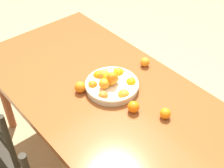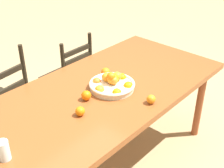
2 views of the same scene
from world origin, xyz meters
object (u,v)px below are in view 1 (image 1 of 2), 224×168
at_px(fruit_bowl, 111,84).
at_px(orange_loose_3, 133,107).
at_px(dining_table, 109,102).
at_px(orange_loose_2, 80,87).
at_px(orange_loose_0, 165,114).
at_px(orange_loose_1, 145,62).

distance_m(fruit_bowl, orange_loose_3, 0.24).
relative_size(fruit_bowl, orange_loose_3, 4.89).
height_order(fruit_bowl, orange_loose_3, fruit_bowl).
height_order(dining_table, orange_loose_3, orange_loose_3).
relative_size(orange_loose_2, orange_loose_3, 1.03).
bearing_deg(dining_table, orange_loose_0, -161.46).
height_order(orange_loose_1, orange_loose_2, orange_loose_2).
relative_size(fruit_bowl, orange_loose_2, 4.76).
bearing_deg(orange_loose_3, orange_loose_1, -53.47).
bearing_deg(fruit_bowl, orange_loose_0, -169.43).
height_order(dining_table, orange_loose_1, orange_loose_1).
bearing_deg(orange_loose_2, orange_loose_0, -154.32).
bearing_deg(orange_loose_1, orange_loose_3, 126.53).
relative_size(fruit_bowl, orange_loose_1, 5.41).
distance_m(dining_table, orange_loose_0, 0.39).
bearing_deg(fruit_bowl, dining_table, 122.95).
bearing_deg(dining_table, orange_loose_1, -80.48).
xyz_separation_m(orange_loose_0, orange_loose_2, (0.50, 0.24, 0.00)).
height_order(dining_table, orange_loose_0, orange_loose_0).
distance_m(orange_loose_0, orange_loose_1, 0.50).
height_order(fruit_bowl, orange_loose_2, fruit_bowl).
xyz_separation_m(fruit_bowl, orange_loose_3, (-0.24, 0.03, -0.01)).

